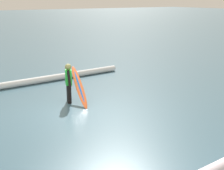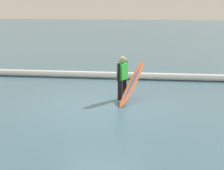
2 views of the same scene
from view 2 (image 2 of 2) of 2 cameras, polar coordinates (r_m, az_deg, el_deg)
ground_plane at (r=9.53m, az=-1.90°, el=-3.66°), size 172.75×172.75×0.00m
surfer at (r=10.13m, az=1.80°, el=1.68°), size 0.31×0.57×1.34m
surfboard at (r=10.00m, az=3.54°, el=0.29°), size 0.68×1.80×1.10m
wave_crest_foreground at (r=13.71m, az=-8.39°, el=1.90°), size 14.18×1.30×0.27m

